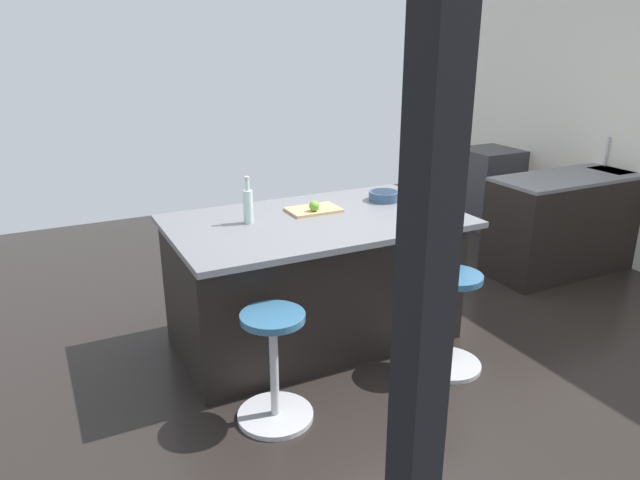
% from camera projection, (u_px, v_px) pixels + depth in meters
% --- Properties ---
extents(ground_plane, '(7.73, 7.73, 0.00)m').
position_uv_depth(ground_plane, '(372.00, 340.00, 4.29)').
color(ground_plane, black).
extents(sink_cabinet, '(2.14, 0.60, 1.18)m').
position_uv_depth(sink_cabinet, '(591.00, 218.00, 5.57)').
color(sink_cabinet, black).
rests_on(sink_cabinet, ground_plane).
extents(oven_range, '(0.60, 0.61, 0.87)m').
position_uv_depth(oven_range, '(488.00, 187.00, 6.77)').
color(oven_range, '#38383D').
rests_on(oven_range, ground_plane).
extents(kitchen_island, '(1.97, 1.17, 0.92)m').
position_uv_depth(kitchen_island, '(314.00, 278.00, 4.17)').
color(kitchen_island, black).
rests_on(kitchen_island, ground_plane).
extents(stool_by_window, '(0.44, 0.44, 0.67)m').
position_uv_depth(stool_by_window, '(451.00, 324.00, 3.84)').
color(stool_by_window, '#B7B7BC').
rests_on(stool_by_window, ground_plane).
extents(stool_middle, '(0.44, 0.44, 0.67)m').
position_uv_depth(stool_middle, '(274.00, 370.00, 3.32)').
color(stool_middle, '#B7B7BC').
rests_on(stool_middle, ground_plane).
extents(cutting_board, '(0.36, 0.24, 0.02)m').
position_uv_depth(cutting_board, '(314.00, 210.00, 4.14)').
color(cutting_board, tan).
rests_on(cutting_board, kitchen_island).
extents(apple_green, '(0.07, 0.07, 0.07)m').
position_uv_depth(apple_green, '(314.00, 206.00, 4.06)').
color(apple_green, '#609E2D').
rests_on(apple_green, cutting_board).
extents(water_bottle, '(0.06, 0.06, 0.31)m').
position_uv_depth(water_bottle, '(248.00, 205.00, 3.84)').
color(water_bottle, silver).
rests_on(water_bottle, kitchen_island).
extents(fruit_bowl, '(0.23, 0.23, 0.07)m').
position_uv_depth(fruit_bowl, '(384.00, 195.00, 4.39)').
color(fruit_bowl, '#334C6B').
rests_on(fruit_bowl, kitchen_island).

